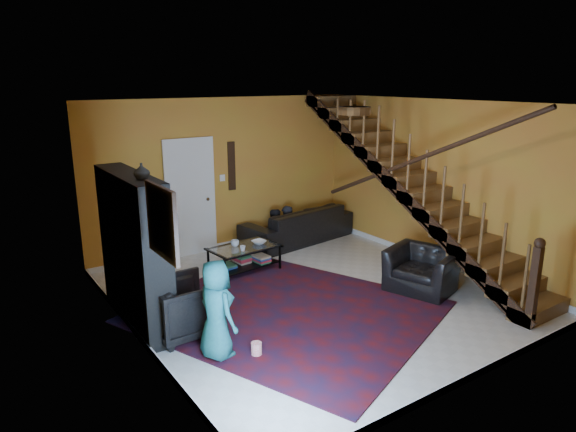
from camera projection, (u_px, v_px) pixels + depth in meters
The scene contains 21 objects.
floor at pixel (313, 295), 7.64m from camera, with size 5.50×5.50×0.00m, color beige.
room at pixel (193, 283), 7.97m from camera, with size 5.50×5.50×5.50m.
staircase at pixel (417, 187), 8.43m from camera, with size 0.95×5.02×3.18m.
bookshelf at pixel (135, 253), 6.56m from camera, with size 0.35×1.80×2.00m.
door at pixel (191, 200), 9.17m from camera, with size 0.82×0.05×2.05m, color silver.
framed_picture at pixel (162, 222), 5.07m from camera, with size 0.04×0.74×0.74m, color maroon.
wall_hanging at pixel (232, 166), 9.50m from camera, with size 0.14×0.03×0.90m, color black.
ceiling_fixture at pixel (355, 111), 6.29m from camera, with size 0.40×0.40×0.10m, color #3F2814.
rug at pixel (288, 311), 7.08m from camera, with size 3.22×3.68×0.02m, color #420B10.
sofa at pixel (297, 224), 10.12m from camera, with size 2.31×0.90×0.67m, color black.
armchair_left at pixel (184, 307), 6.39m from camera, with size 0.78×0.81×0.73m, color black.
armchair_right at pixel (422, 270), 7.76m from camera, with size 0.98×0.86×0.64m, color black.
person_adult_a at pixel (286, 235), 10.08m from camera, with size 0.43×0.28×1.19m, color black.
person_adult_b at pixel (274, 238), 9.93m from camera, with size 0.56×0.44×1.16m, color black.
person_child at pixel (216, 310), 5.82m from camera, with size 0.57×0.37×1.18m, color #1B6966.
coffee_table at pixel (244, 257), 8.56m from camera, with size 1.16×0.75×0.42m.
cup_a at pixel (235, 243), 8.51m from camera, with size 0.14×0.14×0.11m, color #999999.
cup_b at pixel (243, 248), 8.29m from camera, with size 0.09×0.09×0.09m, color #999999.
bowl at pixel (259, 242), 8.65m from camera, with size 0.23×0.23×0.06m, color #999999.
vase at pixel (142, 171), 5.87m from camera, with size 0.18×0.18×0.19m, color #999999.
popcorn_bucket at pixel (256, 348), 5.95m from camera, with size 0.13×0.13×0.14m, color red.
Camera 1 is at (-4.28, -5.64, 3.13)m, focal length 32.00 mm.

